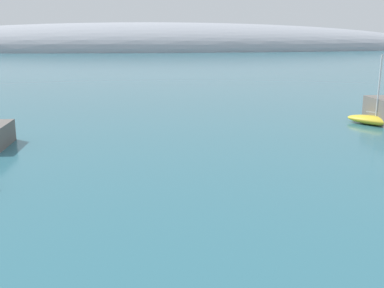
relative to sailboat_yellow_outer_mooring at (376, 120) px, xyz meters
name	(u,v)px	position (x,y,z in m)	size (l,w,h in m)	color
distant_ridge	(153,50)	(-17.75, 190.07, -0.53)	(304.69, 63.08, 26.67)	#999EA8
sailboat_yellow_outer_mooring	(376,120)	(0.00, 0.00, 0.00)	(5.67, 6.03, 7.28)	yellow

